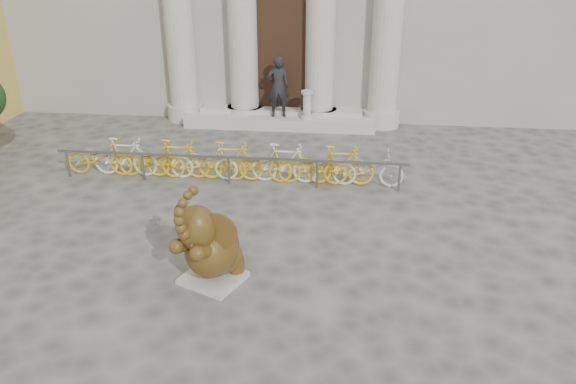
# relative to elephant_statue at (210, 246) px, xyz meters

# --- Properties ---
(ground) EXTENTS (80.00, 80.00, 0.00)m
(ground) POSITION_rel_elephant_statue_xyz_m (0.14, -0.50, -0.72)
(ground) COLOR #474442
(ground) RESTS_ON ground
(entrance_steps) EXTENTS (6.00, 1.20, 0.36)m
(entrance_steps) POSITION_rel_elephant_statue_xyz_m (0.14, 8.90, -0.54)
(entrance_steps) COLOR #A8A59E
(entrance_steps) RESTS_ON ground
(elephant_statue) EXTENTS (1.35, 1.56, 1.97)m
(elephant_statue) POSITION_rel_elephant_statue_xyz_m (0.00, 0.00, 0.00)
(elephant_statue) COLOR #A8A59E
(elephant_statue) RESTS_ON ground
(bike_rack) EXTENTS (8.63, 0.53, 1.00)m
(bike_rack) POSITION_rel_elephant_statue_xyz_m (-0.56, 4.48, -0.22)
(bike_rack) COLOR slate
(bike_rack) RESTS_ON ground
(pedestrian) EXTENTS (0.76, 0.56, 1.89)m
(pedestrian) POSITION_rel_elephant_statue_xyz_m (0.09, 8.78, 0.59)
(pedestrian) COLOR black
(pedestrian) RESTS_ON entrance_steps
(balustrade_post) EXTENTS (0.36, 0.36, 0.89)m
(balustrade_post) POSITION_rel_elephant_statue_xyz_m (1.01, 8.60, 0.05)
(balustrade_post) COLOR #A8A59E
(balustrade_post) RESTS_ON entrance_steps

